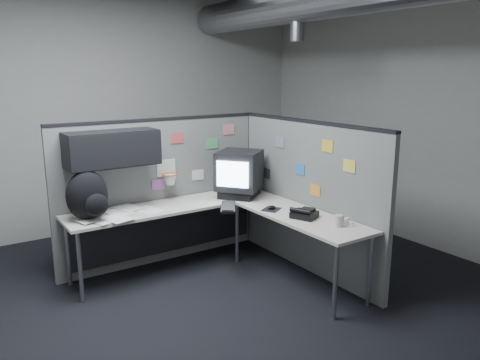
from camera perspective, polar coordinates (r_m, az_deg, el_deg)
room at (r=4.38m, az=5.13°, el=12.75°), size 5.62×5.62×3.22m
partition_back at (r=5.16m, az=-10.89°, el=0.27°), size 2.44×0.42×1.63m
partition_right at (r=5.07m, az=8.14°, el=-1.93°), size 0.07×2.23×1.63m
desk at (r=4.96m, az=-4.01°, el=-4.61°), size 2.31×2.11×0.73m
monitor at (r=5.29m, az=-0.09°, el=0.84°), size 0.64×0.64×0.52m
keyboard at (r=4.87m, az=-1.45°, el=-3.29°), size 0.34×0.41×0.04m
mouse at (r=4.83m, az=3.84°, el=-3.45°), size 0.25×0.24×0.04m
phone at (r=4.59m, az=7.82°, el=-4.10°), size 0.28×0.29×0.11m
bottles at (r=4.46m, az=12.73°, el=-4.95°), size 0.11×0.16×0.07m
cup at (r=4.39m, az=11.92°, el=-4.90°), size 0.09×0.09×0.11m
papers at (r=4.80m, az=-14.73°, el=-4.06°), size 0.91×0.65×0.02m
backpack at (r=4.66m, az=-18.04°, el=-1.89°), size 0.42×0.39×0.48m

